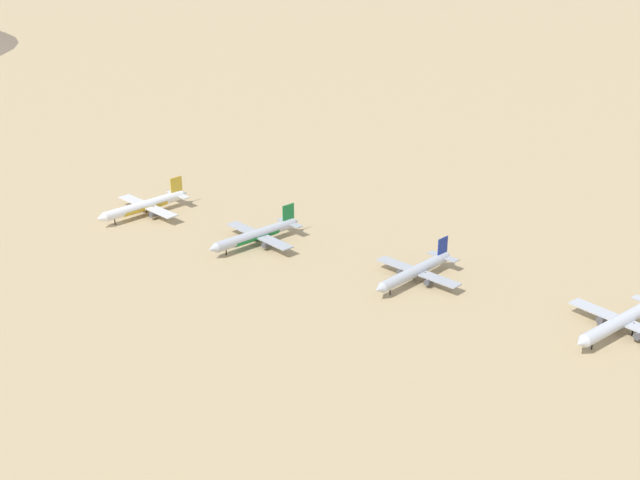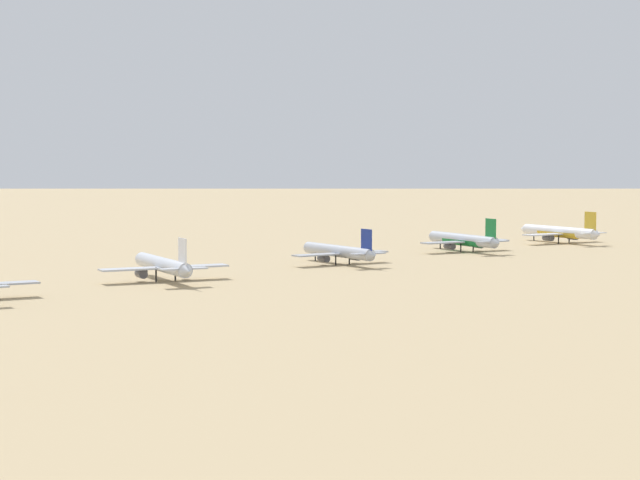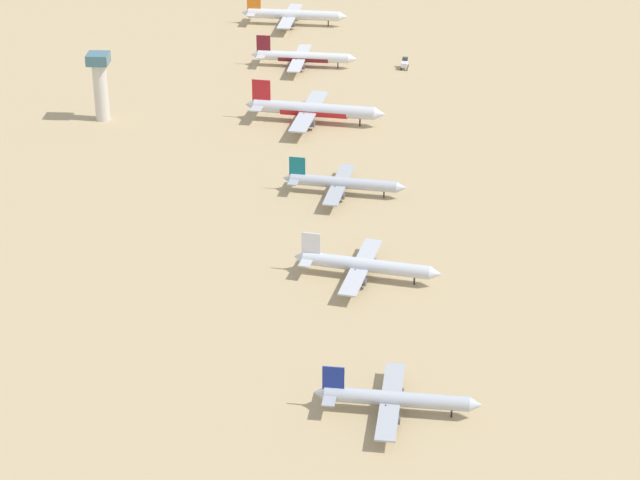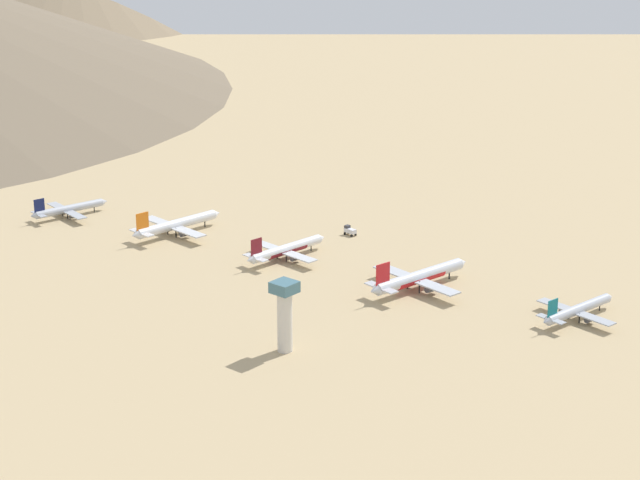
# 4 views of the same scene
# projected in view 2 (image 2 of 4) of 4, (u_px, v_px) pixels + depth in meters

# --- Properties ---
(parked_jet_0) EXTENTS (39.00, 31.77, 11.24)m
(parked_jet_0) POSITION_uv_depth(u_px,v_px,m) (560.00, 232.00, 407.96)
(parked_jet_0) COLOR white
(parked_jet_0) RESTS_ON ground
(parked_jet_1) EXTENTS (37.92, 30.99, 10.96)m
(parked_jet_1) POSITION_uv_depth(u_px,v_px,m) (463.00, 240.00, 373.07)
(parked_jet_1) COLOR #B2B7C1
(parked_jet_1) RESTS_ON ground
(parked_jet_2) EXTENTS (36.34, 29.58, 10.48)m
(parked_jet_2) POSITION_uv_depth(u_px,v_px,m) (339.00, 252.00, 331.15)
(parked_jet_2) COLOR #B2B7C1
(parked_jet_2) RESTS_ON ground
(parked_jet_3) EXTENTS (38.79, 31.81, 11.27)m
(parked_jet_3) POSITION_uv_depth(u_px,v_px,m) (163.00, 265.00, 288.90)
(parked_jet_3) COLOR silver
(parked_jet_3) RESTS_ON ground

